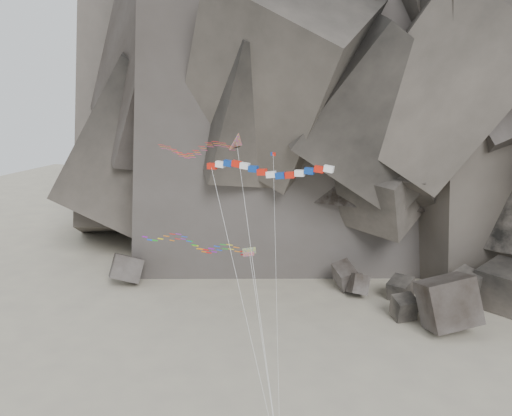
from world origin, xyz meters
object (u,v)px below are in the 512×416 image
(parafoil_kite, at_px, (190,242))
(pennant_kite, at_px, (275,230))
(banner_kite, at_px, (267,170))
(delta_kite, at_px, (192,148))

(parafoil_kite, bearing_deg, pennant_kite, -38.10)
(banner_kite, relative_size, parafoil_kite, 1.22)
(parafoil_kite, bearing_deg, banner_kite, -46.58)
(delta_kite, height_order, banner_kite, delta_kite)
(delta_kite, distance_m, parafoil_kite, 9.83)
(delta_kite, bearing_deg, banner_kite, -2.82)
(delta_kite, bearing_deg, parafoil_kite, -113.69)
(delta_kite, distance_m, pennant_kite, 12.26)
(pennant_kite, bearing_deg, delta_kite, 175.52)
(delta_kite, relative_size, pennant_kite, 1.08)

